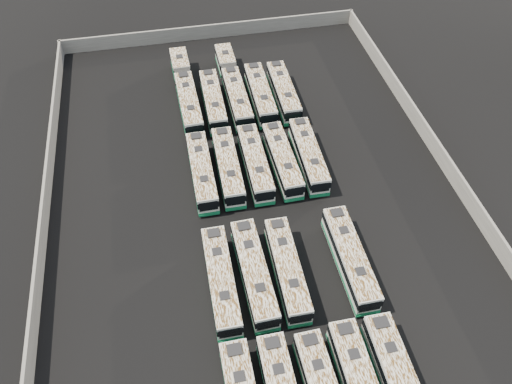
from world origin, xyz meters
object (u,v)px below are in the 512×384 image
object	(u,v)px
bus_midfront_center	(287,269)
bus_midback_far_right	(308,155)
bus_back_center	(233,85)
bus_midfront_far_left	(221,281)
bus_front_far_right	(399,383)
bus_midback_left	(228,167)
bus_back_right	(260,94)
bus_back_far_left	(186,91)
bus_back_far_right	(283,92)
bus_midback_right	(282,160)
bus_midback_far_left	(202,172)
bus_midfront_left	(254,273)
bus_midback_center	(255,163)
bus_back_left	(213,101)
bus_midfront_far_right	(350,258)

from	to	relation	value
bus_midfront_center	bus_midback_far_right	world-z (taller)	bus_midback_far_right
bus_back_center	bus_midfront_far_left	bearing A→B (deg)	-102.34
bus_front_far_right	bus_midback_left	bearing A→B (deg)	109.63
bus_back_right	bus_back_far_left	bearing A→B (deg)	164.26
bus_back_far_left	bus_back_far_right	bearing A→B (deg)	-14.03
bus_midback_left	bus_back_center	xyz separation A→B (m)	(3.18, 14.98, -0.02)
bus_front_far_right	bus_midback_left	distance (m)	28.42
bus_midfront_far_left	bus_midback_right	size ratio (longest dim) A/B	1.02
bus_front_far_right	bus_midback_right	bearing A→B (deg)	97.04
bus_midback_far_left	bus_midback_left	xyz separation A→B (m)	(2.98, 0.20, 0.01)
bus_midback_far_right	bus_midfront_left	bearing A→B (deg)	-121.52
bus_midfront_center	bus_midback_far_left	xyz separation A→B (m)	(-6.21, 14.39, 0.02)
bus_midback_far_right	bus_back_far_left	size ratio (longest dim) A/B	0.63
bus_midback_right	bus_back_far_left	xyz separation A→B (m)	(-9.36, 15.15, 0.05)
bus_midback_center	bus_back_far_left	bearing A→B (deg)	112.62
bus_front_far_right	bus_midfront_far_left	xyz separation A→B (m)	(-12.43, 12.25, -0.03)
bus_midback_center	bus_back_left	bearing A→B (deg)	104.20
bus_back_center	bus_back_right	distance (m)	4.14
bus_midback_right	bus_back_right	xyz separation A→B (m)	(0.05, 12.39, 0.05)
bus_back_right	bus_back_far_right	xyz separation A→B (m)	(3.09, -0.08, -0.02)
bus_midfront_center	bus_back_left	xyz separation A→B (m)	(-3.15, 26.70, 0.01)
bus_midback_far_right	bus_back_far_left	world-z (taller)	bus_back_far_left
bus_midfront_far_left	bus_midback_left	bearing A→B (deg)	78.58
bus_midfront_far_right	bus_midback_far_left	distance (m)	19.01
bus_midfront_center	bus_back_far_left	distance (m)	30.29
bus_midfront_far_left	bus_midback_center	bearing A→B (deg)	67.40
bus_back_far_right	bus_midfront_far_left	bearing A→B (deg)	-114.28
bus_midback_far_right	bus_back_far_right	xyz separation A→B (m)	(0.01, 12.23, 0.01)
bus_midfront_left	bus_midfront_far_right	world-z (taller)	bus_midfront_left
bus_midfront_left	bus_midback_center	distance (m)	14.68
bus_midback_left	bus_back_far_left	bearing A→B (deg)	102.53
bus_midback_center	bus_back_far_right	world-z (taller)	bus_back_far_right
bus_back_left	bus_midfront_center	bearing A→B (deg)	-82.68
bus_midback_left	bus_back_far_right	xyz separation A→B (m)	(9.40, 12.18, -0.01)
bus_midfront_far_left	bus_midfront_center	distance (m)	6.29
bus_midfront_far_right	bus_midfront_center	bearing A→B (deg)	-179.89
bus_back_far_left	bus_back_left	bearing A→B (deg)	-43.71
bus_back_far_left	bus_midback_far_left	bearing A→B (deg)	-90.75
bus_back_far_left	bus_back_right	bearing A→B (deg)	-17.57
bus_back_far_left	bus_back_far_right	world-z (taller)	bus_back_far_left
bus_midback_far_right	bus_back_right	bearing A→B (deg)	105.45
bus_midfront_far_right	bus_back_left	bearing A→B (deg)	109.38
bus_midfront_left	bus_midback_center	world-z (taller)	bus_midfront_left
bus_midback_left	bus_back_right	bearing A→B (deg)	63.63
bus_midfront_far_left	bus_midfront_far_right	distance (m)	12.50
bus_midfront_far_right	bus_midback_center	distance (m)	15.85
bus_midfront_far_right	bus_back_far_left	size ratio (longest dim) A/B	0.64
bus_midfront_left	bus_back_left	xyz separation A→B (m)	(-0.00, 26.52, -0.04)
bus_back_center	bus_midfront_left	bearing A→B (deg)	-96.42
bus_midback_right	bus_midfront_center	bearing A→B (deg)	-103.06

